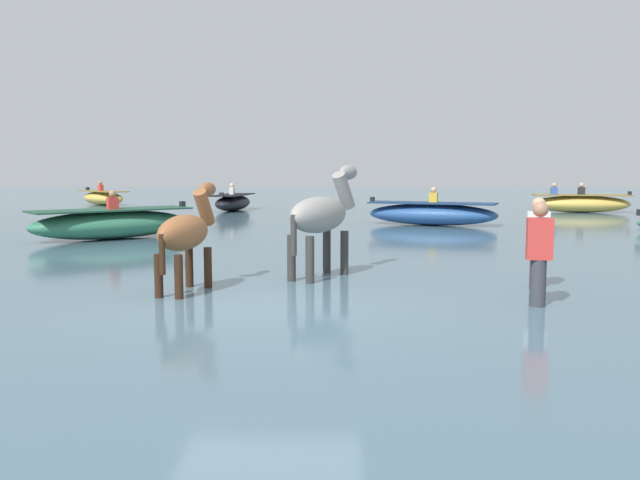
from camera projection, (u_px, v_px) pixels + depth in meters
ground_plane at (267, 329)px, 8.63m from camera, size 120.00×120.00×0.00m
water_surface at (300, 238)px, 18.56m from camera, size 90.00×90.00×0.26m
horse_lead_grey at (321, 218)px, 11.02m from camera, size 1.34×1.81×2.11m
horse_trailing_chestnut at (186, 235)px, 9.72m from camera, size 0.78×1.70×1.84m
boat_distant_east at (112, 224)px, 17.13m from camera, size 4.05×3.57×1.24m
boat_mid_outer at (432, 214)px, 21.23m from camera, size 4.28×2.62×1.20m
boat_distant_west at (233, 202)px, 28.61m from camera, size 1.63×3.67×1.17m
boat_far_inshore at (103, 198)px, 33.03m from camera, size 3.26×3.29×1.18m
boat_far_offshore at (581, 203)px, 27.43m from camera, size 4.02×1.76×1.21m
person_onlooker_left at (539, 260)px, 8.71m from camera, size 0.35×0.25×1.63m
person_wading_mid at (537, 249)px, 10.00m from camera, size 0.35×0.25×1.63m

